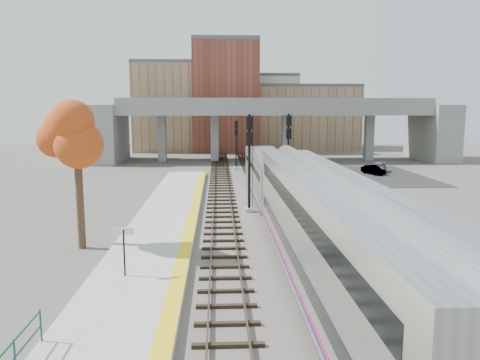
{
  "coord_description": "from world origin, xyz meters",
  "views": [
    {
      "loc": [
        -3.51,
        -26.83,
        8.0
      ],
      "look_at": [
        -1.8,
        9.03,
        2.5
      ],
      "focal_mm": 35.0,
      "sensor_mm": 36.0,
      "label": 1
    }
  ],
  "objects_px": {
    "tree": "(76,135)",
    "locomotive": "(269,173)",
    "signal_mast_far": "(236,146)",
    "signal_mast_mid": "(288,154)",
    "car_a": "(342,174)",
    "signal_mast_near": "(249,163)",
    "car_c": "(378,168)",
    "car_b": "(373,170)",
    "coach": "(328,236)"
  },
  "relations": [
    {
      "from": "locomotive",
      "to": "signal_mast_mid",
      "type": "distance_m",
      "value": 3.06
    },
    {
      "from": "signal_mast_mid",
      "to": "signal_mast_far",
      "type": "xyz_separation_m",
      "value": [
        -4.1,
        18.77,
        -0.75
      ]
    },
    {
      "from": "car_c",
      "to": "car_b",
      "type": "bearing_deg",
      "value": -98.21
    },
    {
      "from": "coach",
      "to": "car_b",
      "type": "relative_size",
      "value": 7.45
    },
    {
      "from": "tree",
      "to": "car_c",
      "type": "distance_m",
      "value": 42.17
    },
    {
      "from": "signal_mast_far",
      "to": "tree",
      "type": "bearing_deg",
      "value": -106.36
    },
    {
      "from": "locomotive",
      "to": "car_b",
      "type": "distance_m",
      "value": 20.58
    },
    {
      "from": "coach",
      "to": "car_b",
      "type": "xyz_separation_m",
      "value": [
        14.43,
        37.18,
        -2.2
      ]
    },
    {
      "from": "signal_mast_near",
      "to": "tree",
      "type": "bearing_deg",
      "value": -138.69
    },
    {
      "from": "signal_mast_far",
      "to": "signal_mast_mid",
      "type": "bearing_deg",
      "value": -77.68
    },
    {
      "from": "signal_mast_far",
      "to": "tree",
      "type": "xyz_separation_m",
      "value": [
        -10.29,
        -35.06,
        3.44
      ]
    },
    {
      "from": "car_b",
      "to": "signal_mast_mid",
      "type": "bearing_deg",
      "value": -155.13
    },
    {
      "from": "locomotive",
      "to": "signal_mast_far",
      "type": "bearing_deg",
      "value": 95.85
    },
    {
      "from": "signal_mast_near",
      "to": "signal_mast_far",
      "type": "bearing_deg",
      "value": 90.0
    },
    {
      "from": "signal_mast_near",
      "to": "car_b",
      "type": "xyz_separation_m",
      "value": [
        16.53,
        20.1,
        -3.26
      ]
    },
    {
      "from": "car_b",
      "to": "coach",
      "type": "bearing_deg",
      "value": -132.29
    },
    {
      "from": "signal_mast_mid",
      "to": "car_c",
      "type": "xyz_separation_m",
      "value": [
        13.69,
        14.61,
        -3.2
      ]
    },
    {
      "from": "car_b",
      "to": "signal_mast_far",
      "type": "bearing_deg",
      "value": 139.24
    },
    {
      "from": "tree",
      "to": "car_a",
      "type": "xyz_separation_m",
      "value": [
        21.98,
        25.44,
        -5.86
      ]
    },
    {
      "from": "locomotive",
      "to": "coach",
      "type": "bearing_deg",
      "value": -90.0
    },
    {
      "from": "locomotive",
      "to": "tree",
      "type": "xyz_separation_m",
      "value": [
        -12.39,
        -14.57,
        4.25
      ]
    },
    {
      "from": "signal_mast_near",
      "to": "signal_mast_far",
      "type": "xyz_separation_m",
      "value": [
        0.0,
        26.02,
        -0.77
      ]
    },
    {
      "from": "coach",
      "to": "signal_mast_near",
      "type": "height_order",
      "value": "signal_mast_near"
    },
    {
      "from": "coach",
      "to": "car_b",
      "type": "bearing_deg",
      "value": 68.79
    },
    {
      "from": "signal_mast_far",
      "to": "tree",
      "type": "relative_size",
      "value": 0.73
    },
    {
      "from": "tree",
      "to": "locomotive",
      "type": "bearing_deg",
      "value": 49.62
    },
    {
      "from": "locomotive",
      "to": "car_a",
      "type": "height_order",
      "value": "locomotive"
    },
    {
      "from": "locomotive",
      "to": "coach",
      "type": "relative_size",
      "value": 0.76
    },
    {
      "from": "signal_mast_near",
      "to": "car_b",
      "type": "height_order",
      "value": "signal_mast_near"
    },
    {
      "from": "locomotive",
      "to": "car_c",
      "type": "xyz_separation_m",
      "value": [
        15.69,
        16.33,
        -1.65
      ]
    },
    {
      "from": "locomotive",
      "to": "car_a",
      "type": "bearing_deg",
      "value": 48.59
    },
    {
      "from": "signal_mast_mid",
      "to": "tree",
      "type": "height_order",
      "value": "tree"
    },
    {
      "from": "signal_mast_near",
      "to": "signal_mast_mid",
      "type": "bearing_deg",
      "value": 60.51
    },
    {
      "from": "coach",
      "to": "signal_mast_mid",
      "type": "xyz_separation_m",
      "value": [
        2.0,
        24.33,
        1.03
      ]
    },
    {
      "from": "locomotive",
      "to": "car_b",
      "type": "relative_size",
      "value": 5.68
    },
    {
      "from": "car_b",
      "to": "car_c",
      "type": "height_order",
      "value": "car_c"
    },
    {
      "from": "signal_mast_near",
      "to": "car_a",
      "type": "relative_size",
      "value": 2.07
    },
    {
      "from": "locomotive",
      "to": "signal_mast_mid",
      "type": "xyz_separation_m",
      "value": [
        2.0,
        1.73,
        1.55
      ]
    },
    {
      "from": "coach",
      "to": "car_c",
      "type": "distance_m",
      "value": 42.04
    },
    {
      "from": "signal_mast_far",
      "to": "locomotive",
      "type": "bearing_deg",
      "value": -84.15
    },
    {
      "from": "car_a",
      "to": "car_c",
      "type": "bearing_deg",
      "value": 50.55
    },
    {
      "from": "tree",
      "to": "car_b",
      "type": "xyz_separation_m",
      "value": [
        26.82,
        29.15,
        -5.93
      ]
    },
    {
      "from": "signal_mast_far",
      "to": "tree",
      "type": "distance_m",
      "value": 36.7
    },
    {
      "from": "coach",
      "to": "car_b",
      "type": "distance_m",
      "value": 39.95
    },
    {
      "from": "signal_mast_far",
      "to": "coach",
      "type": "bearing_deg",
      "value": -87.21
    },
    {
      "from": "signal_mast_near",
      "to": "tree",
      "type": "relative_size",
      "value": 0.86
    },
    {
      "from": "locomotive",
      "to": "tree",
      "type": "relative_size",
      "value": 2.17
    },
    {
      "from": "locomotive",
      "to": "coach",
      "type": "xyz_separation_m",
      "value": [
        -0.0,
        -22.61,
        0.52
      ]
    },
    {
      "from": "locomotive",
      "to": "signal_mast_mid",
      "type": "height_order",
      "value": "signal_mast_mid"
    },
    {
      "from": "car_a",
      "to": "car_c",
      "type": "xyz_separation_m",
      "value": [
        6.1,
        5.46,
        -0.03
      ]
    }
  ]
}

